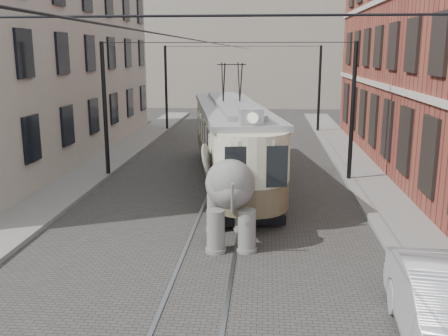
{
  "coord_description": "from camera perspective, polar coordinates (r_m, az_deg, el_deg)",
  "views": [
    {
      "loc": [
        1.52,
        -15.93,
        5.55
      ],
      "look_at": [
        0.28,
        -0.94,
        2.1
      ],
      "focal_mm": 40.6,
      "sensor_mm": 36.0,
      "label": 1
    }
  ],
  "objects": [
    {
      "name": "elephant",
      "position": [
        15.01,
        0.69,
        -3.24
      ],
      "size": [
        2.95,
        4.73,
        2.75
      ],
      "primitive_type": null,
      "rotation": [
        0.0,
        0.0,
        0.11
      ],
      "color": "#63605B",
      "rests_on": "ground"
    },
    {
      "name": "sidewalk_right",
      "position": [
        17.43,
        19.49,
        -6.16
      ],
      "size": [
        2.0,
        60.0,
        0.15
      ],
      "primitive_type": "cube",
      "color": "slate",
      "rests_on": "ground"
    },
    {
      "name": "distant_block",
      "position": [
        55.97,
        3.28,
        14.37
      ],
      "size": [
        28.0,
        10.0,
        14.0
      ],
      "primitive_type": "cube",
      "color": "gray",
      "rests_on": "ground"
    },
    {
      "name": "tram",
      "position": [
        21.96,
        0.84,
        5.05
      ],
      "size": [
        4.84,
        13.1,
        5.09
      ],
      "primitive_type": null,
      "rotation": [
        0.0,
        0.0,
        0.17
      ],
      "color": "beige",
      "rests_on": "ground"
    },
    {
      "name": "sidewalk_left",
      "position": [
        18.66,
        -21.05,
        -5.04
      ],
      "size": [
        2.0,
        60.0,
        0.15
      ],
      "primitive_type": "cube",
      "color": "slate",
      "rests_on": "ground"
    },
    {
      "name": "catenary",
      "position": [
        21.16,
        0.04,
        5.99
      ],
      "size": [
        11.0,
        30.2,
        6.0
      ],
      "primitive_type": null,
      "color": "black",
      "rests_on": "ground"
    },
    {
      "name": "tram_rails",
      "position": [
        16.94,
        -0.67,
        -6.17
      ],
      "size": [
        1.54,
        80.0,
        0.02
      ],
      "primitive_type": null,
      "color": "slate",
      "rests_on": "ground"
    },
    {
      "name": "stucco_building",
      "position": [
        28.8,
        -21.44,
        10.95
      ],
      "size": [
        7.0,
        24.0,
        10.0
      ],
      "primitive_type": "cube",
      "color": "gray",
      "rests_on": "ground"
    },
    {
      "name": "ground",
      "position": [
        16.94,
        -0.67,
        -6.21
      ],
      "size": [
        120.0,
        120.0,
        0.0
      ],
      "primitive_type": "plane",
      "color": "#3C3A37"
    }
  ]
}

